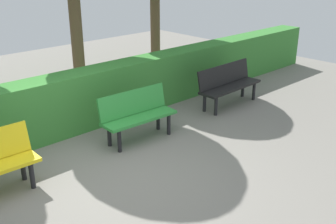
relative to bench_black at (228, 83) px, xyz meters
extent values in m
plane|color=gray|center=(3.59, 0.86, -0.48)|extent=(17.36, 17.36, 0.00)
cube|color=black|center=(0.00, 0.08, -0.07)|extent=(1.64, 0.46, 0.05)
cube|color=black|center=(0.00, -0.11, 0.17)|extent=(1.64, 0.16, 0.42)
cylinder|color=black|center=(-0.67, 0.21, -0.29)|extent=(0.07, 0.07, 0.39)
cylinder|color=black|center=(-0.66, -0.09, -0.29)|extent=(0.07, 0.07, 0.39)
cylinder|color=black|center=(0.66, 0.24, -0.29)|extent=(0.07, 0.07, 0.39)
cylinder|color=black|center=(0.67, -0.06, -0.29)|extent=(0.07, 0.07, 0.39)
cube|color=#2D8C38|center=(2.52, 0.09, -0.07)|extent=(1.39, 0.48, 0.05)
cube|color=#2D8C38|center=(2.51, -0.10, 0.17)|extent=(1.37, 0.18, 0.42)
cylinder|color=black|center=(1.99, 0.26, -0.29)|extent=(0.07, 0.07, 0.39)
cylinder|color=black|center=(1.98, -0.04, -0.29)|extent=(0.07, 0.07, 0.39)
cylinder|color=black|center=(3.06, 0.21, -0.29)|extent=(0.07, 0.07, 0.39)
cylinder|color=black|center=(3.04, -0.08, -0.29)|extent=(0.07, 0.07, 0.39)
cylinder|color=black|center=(4.60, 0.27, -0.29)|extent=(0.07, 0.07, 0.39)
cylinder|color=black|center=(4.59, -0.03, -0.29)|extent=(0.07, 0.07, 0.39)
cube|color=#387F33|center=(2.46, -1.10, 0.05)|extent=(13.36, 0.57, 1.07)
cylinder|color=brown|center=(-0.44, -2.81, 0.77)|extent=(0.25, 0.25, 2.51)
cylinder|color=brown|center=(1.98, -2.67, 0.98)|extent=(0.26, 0.26, 2.92)
camera|label=1|loc=(6.59, 5.13, 2.58)|focal=43.39mm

